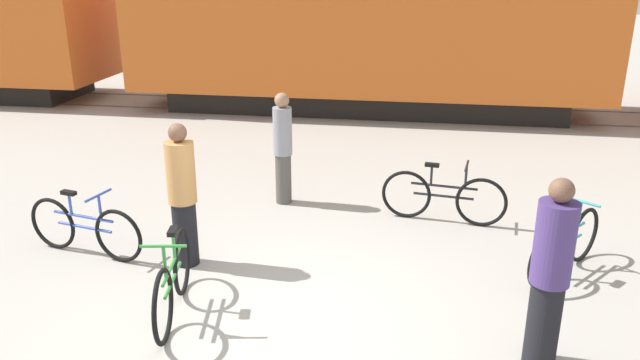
{
  "coord_description": "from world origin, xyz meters",
  "views": [
    {
      "loc": [
        1.4,
        -5.55,
        3.62
      ],
      "look_at": [
        0.27,
        1.38,
        1.1
      ],
      "focal_mm": 35.0,
      "sensor_mm": 36.0,
      "label": 1
    }
  ],
  "objects_px": {
    "bicycle_black": "(443,197)",
    "person_in_grey": "(283,148)",
    "bicycle_blue": "(85,228)",
    "person_in_tan": "(182,196)",
    "bicycle_green": "(173,281)",
    "bicycle_teal": "(565,245)",
    "person_in_purple": "(550,275)"
  },
  "relations": [
    {
      "from": "bicycle_green",
      "to": "bicycle_teal",
      "type": "bearing_deg",
      "value": 20.98
    },
    {
      "from": "bicycle_blue",
      "to": "bicycle_black",
      "type": "bearing_deg",
      "value": 21.97
    },
    {
      "from": "bicycle_teal",
      "to": "bicycle_blue",
      "type": "bearing_deg",
      "value": -175.46
    },
    {
      "from": "bicycle_teal",
      "to": "person_in_purple",
      "type": "height_order",
      "value": "person_in_purple"
    },
    {
      "from": "bicycle_teal",
      "to": "person_in_tan",
      "type": "xyz_separation_m",
      "value": [
        -4.57,
        -0.49,
        0.53
      ]
    },
    {
      "from": "bicycle_black",
      "to": "bicycle_blue",
      "type": "height_order",
      "value": "bicycle_black"
    },
    {
      "from": "bicycle_green",
      "to": "bicycle_blue",
      "type": "relative_size",
      "value": 0.99
    },
    {
      "from": "person_in_grey",
      "to": "person_in_tan",
      "type": "relative_size",
      "value": 0.96
    },
    {
      "from": "bicycle_teal",
      "to": "person_in_grey",
      "type": "xyz_separation_m",
      "value": [
        -3.83,
        1.73,
        0.52
      ]
    },
    {
      "from": "bicycle_green",
      "to": "bicycle_black",
      "type": "height_order",
      "value": "bicycle_green"
    },
    {
      "from": "bicycle_teal",
      "to": "person_in_grey",
      "type": "height_order",
      "value": "person_in_grey"
    },
    {
      "from": "person_in_purple",
      "to": "bicycle_green",
      "type": "bearing_deg",
      "value": 16.6
    },
    {
      "from": "bicycle_blue",
      "to": "person_in_purple",
      "type": "xyz_separation_m",
      "value": [
        5.35,
        -1.42,
        0.56
      ]
    },
    {
      "from": "person_in_purple",
      "to": "person_in_tan",
      "type": "xyz_separation_m",
      "value": [
        -4.0,
        1.4,
        -0.02
      ]
    },
    {
      "from": "bicycle_blue",
      "to": "person_in_tan",
      "type": "relative_size",
      "value": 0.95
    },
    {
      "from": "bicycle_black",
      "to": "person_in_tan",
      "type": "height_order",
      "value": "person_in_tan"
    },
    {
      "from": "bicycle_green",
      "to": "bicycle_black",
      "type": "xyz_separation_m",
      "value": [
        2.87,
        2.99,
        -0.02
      ]
    },
    {
      "from": "bicycle_black",
      "to": "bicycle_teal",
      "type": "distance_m",
      "value": 1.95
    },
    {
      "from": "bicycle_blue",
      "to": "person_in_grey",
      "type": "relative_size",
      "value": 0.99
    },
    {
      "from": "bicycle_green",
      "to": "person_in_purple",
      "type": "height_order",
      "value": "person_in_purple"
    },
    {
      "from": "bicycle_blue",
      "to": "person_in_grey",
      "type": "height_order",
      "value": "person_in_grey"
    },
    {
      "from": "person_in_purple",
      "to": "person_in_grey",
      "type": "distance_m",
      "value": 4.87
    },
    {
      "from": "person_in_purple",
      "to": "bicycle_blue",
      "type": "bearing_deg",
      "value": 5.61
    },
    {
      "from": "bicycle_green",
      "to": "person_in_tan",
      "type": "relative_size",
      "value": 0.95
    },
    {
      "from": "bicycle_green",
      "to": "bicycle_teal",
      "type": "distance_m",
      "value": 4.58
    },
    {
      "from": "bicycle_black",
      "to": "person_in_grey",
      "type": "xyz_separation_m",
      "value": [
        -2.42,
        0.37,
        0.51
      ]
    },
    {
      "from": "person_in_purple",
      "to": "person_in_grey",
      "type": "relative_size",
      "value": 1.07
    },
    {
      "from": "person_in_purple",
      "to": "person_in_grey",
      "type": "bearing_deg",
      "value": -27.53
    },
    {
      "from": "bicycle_black",
      "to": "person_in_grey",
      "type": "bearing_deg",
      "value": 171.25
    },
    {
      "from": "bicycle_black",
      "to": "bicycle_teal",
      "type": "xyz_separation_m",
      "value": [
        1.41,
        -1.35,
        -0.01
      ]
    },
    {
      "from": "bicycle_teal",
      "to": "bicycle_green",
      "type": "bearing_deg",
      "value": -159.02
    },
    {
      "from": "person_in_grey",
      "to": "person_in_tan",
      "type": "height_order",
      "value": "person_in_tan"
    }
  ]
}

